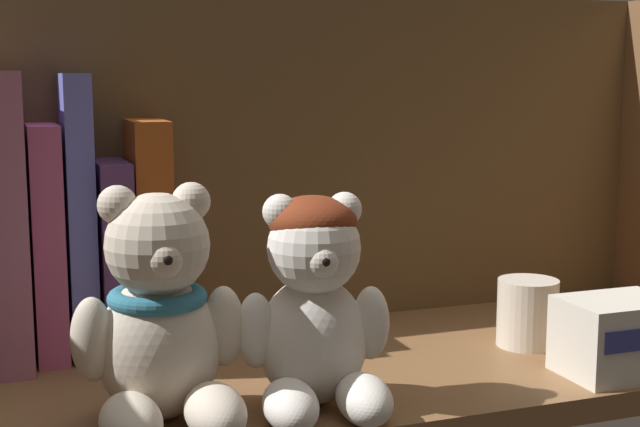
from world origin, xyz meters
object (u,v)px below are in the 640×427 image
at_px(book_7, 46,241).
at_px(pillar_candle, 527,313).
at_px(book_8, 78,215).
at_px(teddy_bear_smaller, 315,308).
at_px(book_6, 5,217).
at_px(small_product_box, 617,337).
at_px(book_10, 148,233).
at_px(teddy_bear_larger, 160,323).
at_px(book_9, 112,255).

height_order(book_7, pillar_candle, book_7).
relative_size(book_8, teddy_bear_smaller, 1.54).
height_order(book_6, small_product_box, book_6).
relative_size(book_6, small_product_box, 2.74).
height_order(book_10, pillar_candle, book_10).
bearing_deg(book_7, teddy_bear_larger, -71.62).
distance_m(book_10, small_product_box, 0.40).
bearing_deg(book_6, book_8, 0.00).
bearing_deg(book_6, small_product_box, -25.06).
distance_m(teddy_bear_smaller, pillar_candle, 0.24).
height_order(book_9, pillar_candle, book_9).
distance_m(book_6, book_10, 0.12).
bearing_deg(book_8, book_10, 0.00).
bearing_deg(book_6, book_10, 0.00).
bearing_deg(pillar_candle, small_product_box, -75.20).
bearing_deg(teddy_bear_smaller, book_10, 113.47).
relative_size(book_10, small_product_box, 2.27).
bearing_deg(teddy_bear_larger, book_9, 92.54).
bearing_deg(small_product_box, teddy_bear_larger, 176.12).
bearing_deg(pillar_candle, teddy_bear_larger, -168.72).
xyz_separation_m(book_7, small_product_box, (0.42, -0.21, -0.07)).
xyz_separation_m(book_6, book_7, (0.03, 0.00, -0.02)).
bearing_deg(book_8, teddy_bear_larger, -79.25).
relative_size(book_9, small_product_box, 1.89).
relative_size(book_9, book_10, 0.83).
xyz_separation_m(book_10, teddy_bear_larger, (-0.02, -0.19, -0.03)).
xyz_separation_m(book_7, book_9, (0.05, 0.00, -0.02)).
bearing_deg(book_7, small_product_box, -26.71).
distance_m(book_7, small_product_box, 0.47).
distance_m(book_6, book_9, 0.09).
bearing_deg(book_10, book_9, 180.00).
distance_m(teddy_bear_smaller, small_product_box, 0.25).
height_order(book_8, pillar_candle, book_8).
relative_size(book_6, teddy_bear_smaller, 1.55).
bearing_deg(teddy_bear_smaller, book_6, 135.93).
distance_m(book_8, book_9, 0.05).
relative_size(book_6, teddy_bear_larger, 1.46).
bearing_deg(teddy_bear_larger, book_8, 100.75).
bearing_deg(book_9, book_10, 0.00).
bearing_deg(book_9, book_6, 180.00).
relative_size(book_6, book_8, 1.01).
relative_size(book_7, teddy_bear_larger, 1.20).
relative_size(book_6, pillar_candle, 4.04).
relative_size(teddy_bear_larger, pillar_candle, 2.77).
bearing_deg(book_7, book_8, 0.00).
bearing_deg(book_6, teddy_bear_smaller, -44.07).
bearing_deg(book_10, book_6, 180.00).
bearing_deg(book_7, book_6, 180.00).
bearing_deg(teddy_bear_smaller, book_9, 120.77).
bearing_deg(teddy_bear_larger, teddy_bear_smaller, -4.61).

